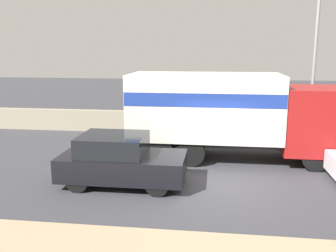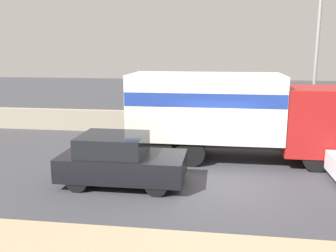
{
  "view_description": "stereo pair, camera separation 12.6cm",
  "coord_description": "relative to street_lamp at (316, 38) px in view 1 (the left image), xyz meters",
  "views": [
    {
      "loc": [
        -0.0,
        -11.1,
        4.18
      ],
      "look_at": [
        -1.63,
        1.31,
        1.56
      ],
      "focal_mm": 40.0,
      "sensor_mm": 36.0,
      "label": 1
    },
    {
      "loc": [
        0.12,
        -11.08,
        4.18
      ],
      "look_at": [
        -1.63,
        1.31,
        1.56
      ],
      "focal_mm": 40.0,
      "sensor_mm": 36.0,
      "label": 2
    }
  ],
  "objects": [
    {
      "name": "ground_plane",
      "position": [
        -4.15,
        -5.94,
        -4.58
      ],
      "size": [
        80.0,
        80.0,
        0.0
      ],
      "primitive_type": "plane",
      "color": "#38383D"
    },
    {
      "name": "stone_wall_backdrop",
      "position": [
        -4.15,
        1.11,
        -4.04
      ],
      "size": [
        60.0,
        0.35,
        1.08
      ],
      "color": "gray",
      "rests_on": "ground_plane"
    },
    {
      "name": "street_lamp",
      "position": [
        0.0,
        0.0,
        0.0
      ],
      "size": [
        0.56,
        0.28,
        8.04
      ],
      "color": "gray",
      "rests_on": "ground_plane"
    },
    {
      "name": "box_truck",
      "position": [
        -3.7,
        -3.03,
        -2.68
      ],
      "size": [
        7.82,
        2.6,
        3.24
      ],
      "color": "maroon",
      "rests_on": "ground_plane"
    },
    {
      "name": "car_hatchback",
      "position": [
        -7.05,
        -6.23,
        -3.81
      ],
      "size": [
        3.84,
        1.87,
        1.57
      ],
      "color": "black",
      "rests_on": "ground_plane"
    }
  ]
}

